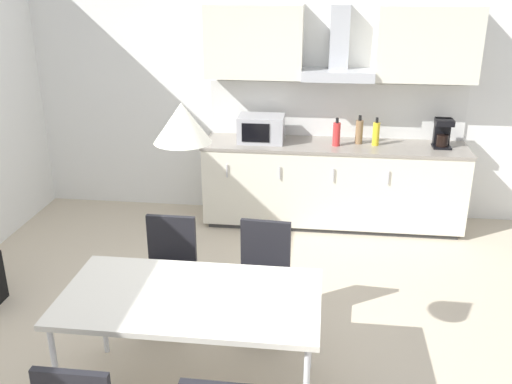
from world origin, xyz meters
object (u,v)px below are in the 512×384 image
chair_far_right (263,267)px  microwave (261,129)px  coffee_maker (442,133)px  dining_table (190,301)px  bottle_red (337,134)px  pendant_lamp (181,123)px  bottle_brown (359,132)px  bottle_yellow (376,133)px  chair_far_left (169,262)px

chair_far_right → microwave: bearing=96.9°
coffee_maker → dining_table: coffee_maker is taller
microwave → dining_table: bearing=-92.2°
bottle_red → pendant_lamp: (-0.90, -2.82, 0.81)m
bottle_brown → dining_table: bottle_brown is taller
pendant_lamp → coffee_maker: bearing=55.7°
bottle_brown → dining_table: size_ratio=0.19×
pendant_lamp → bottle_yellow: bearing=65.6°
bottle_brown → bottle_red: bearing=-155.2°
microwave → chair_far_right: (0.25, -2.07, -0.51)m
bottle_yellow → bottle_red: size_ratio=0.99×
chair_far_left → dining_table: bearing=-66.0°
coffee_maker → chair_far_left: size_ratio=0.34×
bottle_yellow → chair_far_right: bearing=-114.5°
bottle_brown → coffee_maker: bearing=-1.7°
bottle_brown → chair_far_right: size_ratio=0.35×
bottle_yellow → dining_table: 3.19m
bottle_red → pendant_lamp: bearing=-107.8°
bottle_red → chair_far_right: (-0.54, -2.01, -0.50)m
microwave → chair_far_right: microwave is taller
dining_table → chair_far_right: bearing=65.7°
microwave → bottle_red: bearing=-4.1°
bottle_red → chair_far_left: bottle_red is taller
bottle_yellow → bottle_brown: 0.18m
microwave → bottle_yellow: size_ratio=1.63×
pendant_lamp → bottle_red: bearing=72.2°
bottle_yellow → dining_table: bearing=-114.4°
bottle_yellow → pendant_lamp: size_ratio=0.92×
chair_far_right → pendant_lamp: (-0.36, -0.81, 1.31)m
bottle_yellow → bottle_brown: bearing=166.2°
bottle_yellow → chair_far_right: bottle_yellow is taller
microwave → pendant_lamp: 2.99m
microwave → dining_table: microwave is taller
bottle_brown → chair_far_right: 2.32m
microwave → bottle_brown: bearing=2.9°
chair_far_right → chair_far_left: size_ratio=1.00×
bottle_red → dining_table: bearing=-107.8°
chair_far_left → chair_far_right: bearing=-0.0°
bottle_yellow → bottle_brown: bottle_brown is taller
microwave → chair_far_left: microwave is taller
bottle_brown → chair_far_left: size_ratio=0.35×
bottle_yellow → bottle_red: (-0.41, -0.07, 0.00)m
bottle_yellow → pendant_lamp: 3.27m
dining_table → chair_far_left: bearing=114.0°
bottle_yellow → coffee_maker: bearing=1.4°
bottle_yellow → bottle_brown: (-0.17, 0.04, 0.00)m
bottle_brown → chair_far_right: bottle_brown is taller
bottle_yellow → dining_table: size_ratio=0.18×
bottle_yellow → bottle_red: bearing=-170.6°
bottle_brown → microwave: bearing=-177.1°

